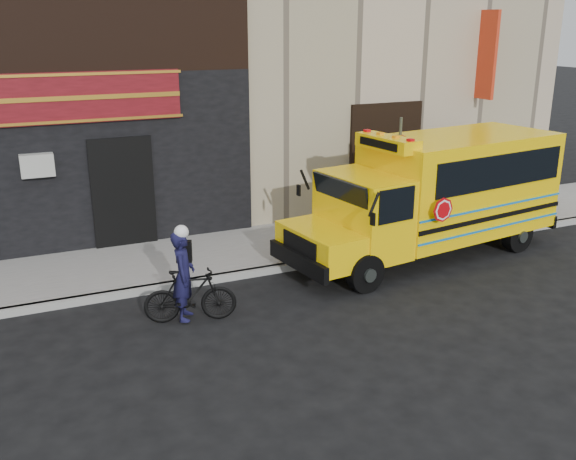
# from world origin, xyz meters

# --- Properties ---
(ground) EXTENTS (120.00, 120.00, 0.00)m
(ground) POSITION_xyz_m (0.00, 0.00, 0.00)
(ground) COLOR black
(ground) RESTS_ON ground
(curb) EXTENTS (40.00, 0.20, 0.15)m
(curb) POSITION_xyz_m (0.00, 2.60, 0.07)
(curb) COLOR #979792
(curb) RESTS_ON ground
(sidewalk) EXTENTS (40.00, 3.00, 0.15)m
(sidewalk) POSITION_xyz_m (0.00, 4.10, 0.07)
(sidewalk) COLOR slate
(sidewalk) RESTS_ON ground
(school_bus) EXTENTS (7.13, 3.06, 2.92)m
(school_bus) POSITION_xyz_m (3.40, 2.22, 1.51)
(school_bus) COLOR black
(school_bus) RESTS_ON ground
(sign_pole) EXTENTS (0.07, 0.28, 3.15)m
(sign_pole) POSITION_xyz_m (2.77, 2.91, 1.74)
(sign_pole) COLOR #3D4441
(sign_pole) RESTS_ON ground
(bicycle) EXTENTS (1.73, 0.88, 1.00)m
(bicycle) POSITION_xyz_m (-2.86, 1.00, 0.50)
(bicycle) COLOR black
(bicycle) RESTS_ON ground
(cyclist) EXTENTS (0.60, 0.72, 1.67)m
(cyclist) POSITION_xyz_m (-2.95, 1.07, 0.84)
(cyclist) COLOR #121133
(cyclist) RESTS_ON ground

